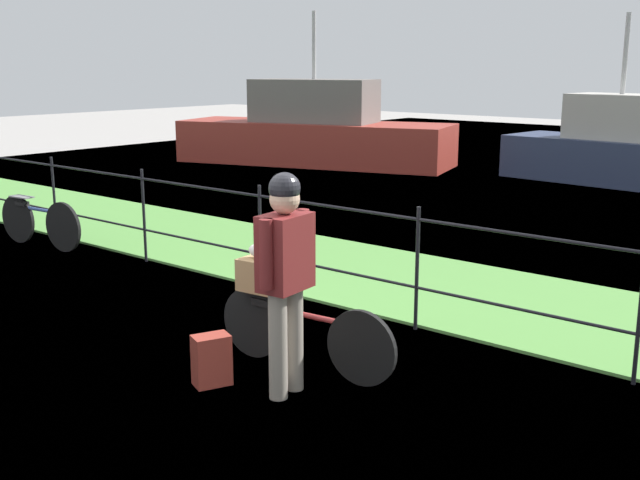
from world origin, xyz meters
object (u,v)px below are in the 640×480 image
cyclist_person (285,265)px  backpack_on_paving (212,360)px  terrier_dog (265,250)px  bicycle_main (302,332)px  moored_boat_far (314,133)px  wooden_crate (263,275)px  bicycle_parked (39,221)px  moored_boat_near (617,151)px

cyclist_person → backpack_on_paving: 1.01m
terrier_dog → bicycle_main: bearing=5.3°
backpack_on_paving → moored_boat_far: size_ratio=0.06×
wooden_crate → bicycle_parked: (-5.18, 1.04, -0.39)m
bicycle_main → moored_boat_far: moored_boat_far is taller
backpack_on_paving → bicycle_parked: (-5.23, 1.68, 0.15)m
moored_boat_near → moored_boat_far: moored_boat_far is taller
wooden_crate → cyclist_person: bearing=-33.2°
bicycle_parked → bicycle_main: bearing=-10.2°
cyclist_person → terrier_dog: bearing=145.5°
bicycle_main → cyclist_person: size_ratio=0.99×
cyclist_person → bicycle_parked: 5.99m
bicycle_main → wooden_crate: size_ratio=4.45×
terrier_dog → moored_boat_far: (-8.07, 10.25, -0.19)m
bicycle_main → moored_boat_far: size_ratio=0.24×
moored_boat_far → terrier_dog: bearing=-51.8°
wooden_crate → backpack_on_paving: (0.05, -0.64, -0.54)m
terrier_dog → cyclist_person: 0.71m
moored_boat_far → cyclist_person: bearing=-50.9°
moored_boat_far → moored_boat_near: bearing=12.5°
bicycle_parked → moored_boat_near: size_ratio=0.35×
terrier_dog → cyclist_person: bearing=-34.5°
terrier_dog → moored_boat_near: size_ratio=0.07×
moored_boat_near → backpack_on_paving: bearing=-84.5°
backpack_on_paving → moored_boat_far: (-8.09, 10.90, 0.56)m
cyclist_person → moored_boat_near: 12.31m
cyclist_person → bicycle_parked: size_ratio=1.04×
bicycle_main → moored_boat_near: size_ratio=0.36×
wooden_crate → terrier_dog: 0.21m
terrier_dog → backpack_on_paving: 0.99m
wooden_crate → backpack_on_paving: wooden_crate is taller
wooden_crate → bicycle_parked: 5.30m
cyclist_person → bicycle_parked: (-5.78, 1.44, -0.65)m
terrier_dog → moored_boat_far: 13.05m
bicycle_main → terrier_dog: 0.73m
bicycle_main → backpack_on_paving: 0.77m
bicycle_main → wooden_crate: bearing=-174.7°
cyclist_person → backpack_on_paving: (-0.56, -0.25, -0.80)m
terrier_dog → moored_boat_near: (-1.17, 11.78, -0.27)m
terrier_dog → moored_boat_far: bearing=128.2°
wooden_crate → moored_boat_far: 13.03m
bicycle_parked → moored_boat_near: moored_boat_near is taller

